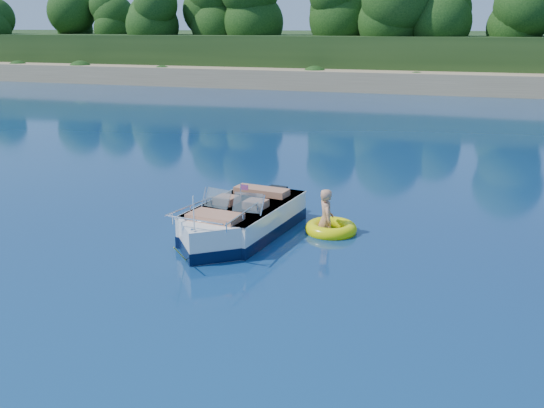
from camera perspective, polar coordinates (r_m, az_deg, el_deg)
The scene contains 6 objects.
ground at distance 13.15m, azimuth -4.07°, elevation -5.22°, with size 160.00×160.00×0.00m, color #0B1C4D.
shoreline at distance 75.33m, azimuth 14.67°, elevation 13.01°, with size 170.00×59.00×6.00m.
treeline at distance 52.53m, azimuth 13.41°, elevation 16.81°, with size 150.00×7.12×8.19m.
motorboat at distance 14.43m, azimuth -3.15°, elevation -1.82°, with size 2.24×5.04×1.68m.
tow_tube at distance 14.83m, azimuth 5.57°, elevation -2.34°, with size 1.65×1.65×0.34m.
boy at distance 14.90m, azimuth 5.03°, elevation -2.59°, with size 0.59×0.39×1.62m, color tan.
Camera 1 is at (4.61, -11.32, 4.85)m, focal length 40.00 mm.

